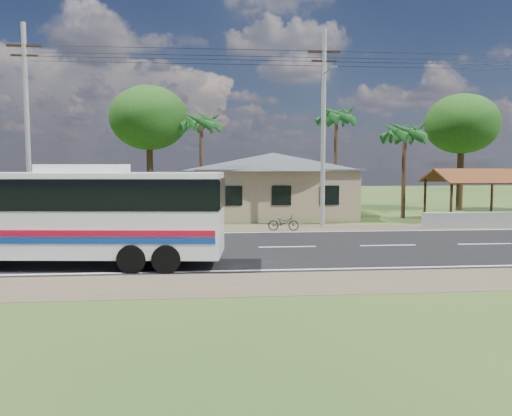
# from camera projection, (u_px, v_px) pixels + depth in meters

# --- Properties ---
(ground) EXTENTS (120.00, 120.00, 0.00)m
(ground) POSITION_uv_depth(u_px,v_px,m) (287.00, 247.00, 21.66)
(ground) COLOR #284318
(ground) RESTS_ON ground
(road) EXTENTS (120.00, 16.00, 0.03)m
(road) POSITION_uv_depth(u_px,v_px,m) (287.00, 247.00, 21.66)
(road) COLOR black
(road) RESTS_ON ground
(house) EXTENTS (12.40, 10.00, 5.00)m
(house) POSITION_uv_depth(u_px,v_px,m) (273.00, 178.00, 34.42)
(house) COLOR tan
(house) RESTS_ON ground
(waiting_shed) EXTENTS (5.20, 4.48, 3.35)m
(waiting_shed) POSITION_uv_depth(u_px,v_px,m) (474.00, 178.00, 31.01)
(waiting_shed) COLOR #3D2316
(waiting_shed) RESTS_ON ground
(concrete_barrier) EXTENTS (7.00, 0.30, 0.90)m
(concrete_barrier) POSITION_uv_depth(u_px,v_px,m) (482.00, 220.00, 28.25)
(concrete_barrier) COLOR #9E9E99
(concrete_barrier) RESTS_ON ground
(utility_poles) EXTENTS (32.80, 2.22, 11.00)m
(utility_poles) POSITION_uv_depth(u_px,v_px,m) (318.00, 125.00, 27.83)
(utility_poles) COLOR #9E9E99
(utility_poles) RESTS_ON ground
(palm_near) EXTENTS (2.80, 2.80, 6.70)m
(palm_near) POSITION_uv_depth(u_px,v_px,m) (405.00, 132.00, 32.92)
(palm_near) COLOR #47301E
(palm_near) RESTS_ON ground
(palm_mid) EXTENTS (2.80, 2.80, 8.20)m
(palm_mid) POSITION_uv_depth(u_px,v_px,m) (336.00, 116.00, 36.95)
(palm_mid) COLOR #47301E
(palm_mid) RESTS_ON ground
(palm_far) EXTENTS (2.80, 2.80, 7.70)m
(palm_far) POSITION_uv_depth(u_px,v_px,m) (201.00, 122.00, 36.60)
(palm_far) COLOR #47301E
(palm_far) RESTS_ON ground
(tree_behind_house) EXTENTS (6.00, 6.00, 9.61)m
(tree_behind_house) POSITION_uv_depth(u_px,v_px,m) (149.00, 118.00, 38.19)
(tree_behind_house) COLOR #47301E
(tree_behind_house) RESTS_ON ground
(tree_behind_shed) EXTENTS (5.60, 5.60, 9.02)m
(tree_behind_shed) POSITION_uv_depth(u_px,v_px,m) (462.00, 124.00, 38.38)
(tree_behind_shed) COLOR #47301E
(tree_behind_shed) RESTS_ON ground
(coach_bus) EXTENTS (11.78, 3.64, 3.60)m
(coach_bus) POSITION_uv_depth(u_px,v_px,m) (58.00, 208.00, 17.46)
(coach_bus) COLOR white
(coach_bus) RESTS_ON ground
(motorcycle) EXTENTS (1.73, 0.82, 0.87)m
(motorcycle) POSITION_uv_depth(u_px,v_px,m) (283.00, 223.00, 27.10)
(motorcycle) COLOR black
(motorcycle) RESTS_ON ground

